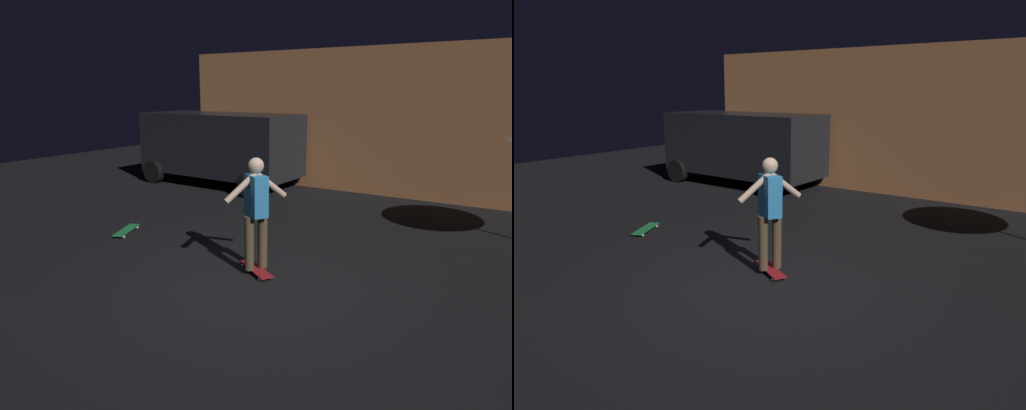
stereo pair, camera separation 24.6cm
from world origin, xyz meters
The scene contains 6 objects.
ground_plane centered at (0.00, 0.00, 0.00)m, with size 28.00×28.00×0.00m, color black.
low_building centered at (-0.52, 8.52, 1.87)m, with size 11.29×4.15×3.74m.
parked_van centered at (-4.68, 5.45, 1.16)m, with size 4.68×2.37×2.03m.
skateboard_ridden centered at (-0.24, 0.38, 0.06)m, with size 0.77×0.58×0.07m.
skateboard_spare centered at (-3.38, 0.69, 0.06)m, with size 0.49×0.80×0.07m.
skater centered at (-0.24, 0.38, 1.04)m, with size 0.60×0.88×1.67m.
Camera 2 is at (3.32, -4.78, 2.65)m, focal length 31.47 mm.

